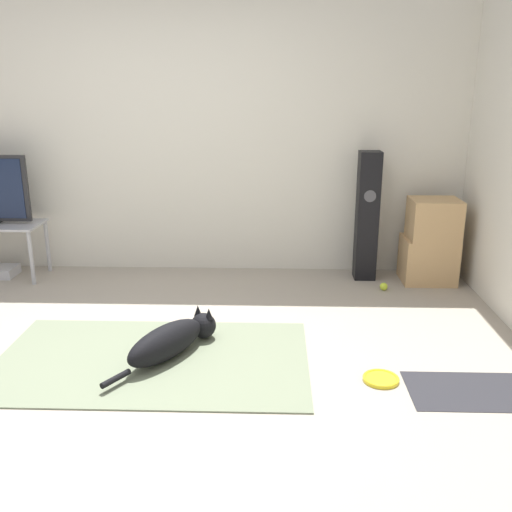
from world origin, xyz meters
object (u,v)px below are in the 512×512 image
Objects in this scene: dog at (173,339)px; tennis_ball_by_boxes at (369,276)px; cardboard_box_lower at (428,260)px; floor_speaker at (367,216)px; tennis_ball_near_speaker at (384,287)px; cardboard_box_upper at (434,219)px; frisbee at (381,379)px.

tennis_ball_by_boxes is (1.51, 1.55, -0.09)m from dog.
tennis_ball_by_boxes is at bearing 45.80° from dog.
floor_speaker is at bearing 172.62° from cardboard_box_lower.
cardboard_box_lower is at bearing -7.38° from floor_speaker.
tennis_ball_near_speaker is (0.08, -0.27, 0.00)m from tennis_ball_by_boxes.
cardboard_box_upper is (2.04, 1.52, 0.45)m from dog.
floor_speaker is 0.54m from tennis_ball_by_boxes.
frisbee is (1.30, -0.28, -0.11)m from dog.
dog is 2.06× the size of cardboard_box_upper.
tennis_ball_by_boxes is (-0.53, 0.04, -0.54)m from cardboard_box_upper.
cardboard_box_lower is 0.40× the size of floor_speaker.
tennis_ball_near_speaker is at bearing -151.69° from cardboard_box_upper.
cardboard_box_upper is 6.33× the size of tennis_ball_near_speaker.
dog is 1.33m from frisbee.
cardboard_box_lower reaches higher than frisbee.
cardboard_box_lower is 6.89× the size of tennis_ball_near_speaker.
dog is 2.54m from cardboard_box_lower.
tennis_ball_near_speaker is (1.59, 1.28, -0.09)m from dog.
dog is at bearing -142.79° from cardboard_box_lower.
tennis_ball_by_boxes is at bearing 177.94° from cardboard_box_lower.
dog is 2.22m from floor_speaker.
tennis_ball_near_speaker reaches higher than frisbee.
tennis_ball_by_boxes is at bearing 107.20° from tennis_ball_near_speaker.
cardboard_box_upper reaches higher than dog.
floor_speaker is (-0.55, 0.07, 0.37)m from cardboard_box_lower.
floor_speaker reaches higher than frisbee.
dog is 13.01× the size of tennis_ball_near_speaker.
tennis_ball_near_speaker is at bearing -69.37° from floor_speaker.
frisbee is 3.30× the size of tennis_ball_near_speaker.
cardboard_box_upper is 0.57m from floor_speaker.
floor_speaker is at bearing 125.90° from tennis_ball_by_boxes.
cardboard_box_lower is 0.54m from tennis_ball_by_boxes.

